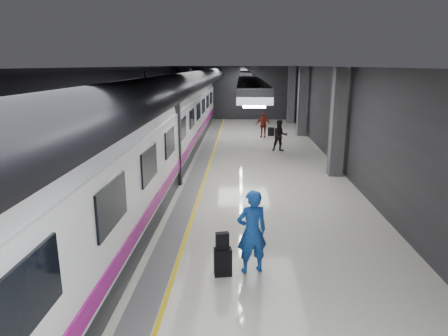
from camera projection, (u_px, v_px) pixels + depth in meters
ground at (227, 188)px, 15.37m from camera, size 40.00×40.00×0.00m
platform_hall at (220, 93)px, 15.42m from camera, size 10.02×40.02×4.51m
train at (140, 134)px, 14.99m from camera, size 3.05×38.00×4.05m
traveler_main at (252, 232)px, 8.90m from camera, size 0.82×0.67×1.95m
suitcase_main at (223, 262)px, 8.91m from camera, size 0.43×0.31×0.64m
shoulder_bag at (222, 241)px, 8.78m from camera, size 0.31×0.21×0.38m
traveler_far_a at (280, 136)px, 21.66m from camera, size 0.91×0.75×1.71m
traveler_far_b at (263, 125)px, 25.92m from camera, size 0.99×0.54×1.60m
suitcase_far at (271, 132)px, 26.54m from camera, size 0.45×0.38×0.56m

